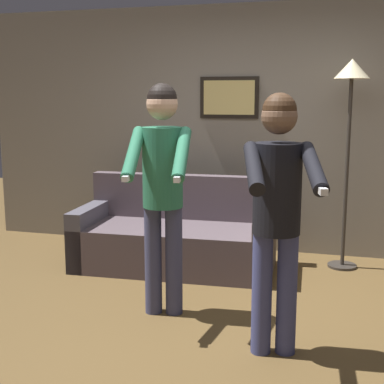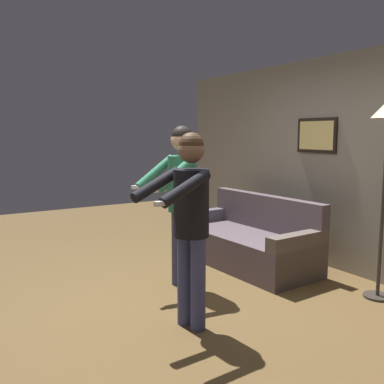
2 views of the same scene
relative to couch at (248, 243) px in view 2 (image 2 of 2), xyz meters
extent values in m
plane|color=brown|center=(0.73, -1.37, -0.28)|extent=(12.00, 12.00, 0.00)
cube|color=gray|center=(0.73, 0.84, 1.02)|extent=(6.40, 0.06, 2.60)
cube|color=black|center=(0.36, 0.79, 1.36)|extent=(0.63, 0.02, 0.44)
cube|color=#D8C06F|center=(0.36, 0.78, 1.36)|extent=(0.55, 0.01, 0.36)
cube|color=#55484E|center=(0.00, -0.04, -0.07)|extent=(1.94, 0.93, 0.42)
cube|color=#55484E|center=(-0.01, 0.31, 0.37)|extent=(1.90, 0.23, 0.45)
cube|color=#4E4B55|center=(-0.87, -0.08, 0.01)|extent=(0.20, 0.86, 0.58)
cube|color=#5A4E47|center=(0.87, -0.01, 0.01)|extent=(0.20, 0.86, 0.58)
cylinder|color=#332D28|center=(1.58, 0.41, -0.27)|extent=(0.28, 0.28, 0.02)
cylinder|color=#332D28|center=(1.58, 0.41, 0.64)|extent=(0.04, 0.04, 1.79)
cylinder|color=#3C3F60|center=(0.16, -1.13, 0.14)|extent=(0.13, 0.13, 0.84)
cylinder|color=#3C3F60|center=(0.32, -1.10, 0.14)|extent=(0.13, 0.13, 0.84)
cylinder|color=#286B4C|center=(0.24, -1.12, 0.86)|extent=(0.30, 0.30, 0.59)
sphere|color=tan|center=(0.24, -1.12, 1.32)|extent=(0.23, 0.23, 0.23)
sphere|color=black|center=(0.24, -1.12, 1.36)|extent=(0.22, 0.22, 0.22)
cylinder|color=#286B4C|center=(0.11, -1.36, 0.98)|extent=(0.17, 0.50, 0.36)
cube|color=white|center=(0.15, -1.58, 0.84)|extent=(0.06, 0.15, 0.04)
cylinder|color=#286B4C|center=(0.45, -1.31, 0.98)|extent=(0.17, 0.50, 0.36)
cube|color=white|center=(0.48, -1.52, 0.84)|extent=(0.06, 0.15, 0.04)
cylinder|color=#3D4377|center=(1.06, -1.57, 0.12)|extent=(0.13, 0.13, 0.80)
cylinder|color=#3D4377|center=(1.21, -1.53, 0.12)|extent=(0.13, 0.13, 0.80)
cylinder|color=black|center=(1.13, -1.55, 0.81)|extent=(0.30, 0.30, 0.57)
sphere|color=brown|center=(1.13, -1.55, 1.25)|extent=(0.22, 0.22, 0.22)
sphere|color=#382314|center=(1.13, -1.55, 1.29)|extent=(0.21, 0.21, 0.21)
cylinder|color=black|center=(1.03, -1.82, 0.97)|extent=(0.21, 0.51, 0.26)
cylinder|color=black|center=(1.36, -1.74, 0.97)|extent=(0.21, 0.51, 0.26)
cube|color=white|center=(1.41, -1.97, 0.88)|extent=(0.07, 0.16, 0.04)
camera|label=1|loc=(1.48, -4.84, 1.37)|focal=50.00mm
camera|label=2|loc=(4.14, -3.41, 1.39)|focal=40.00mm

